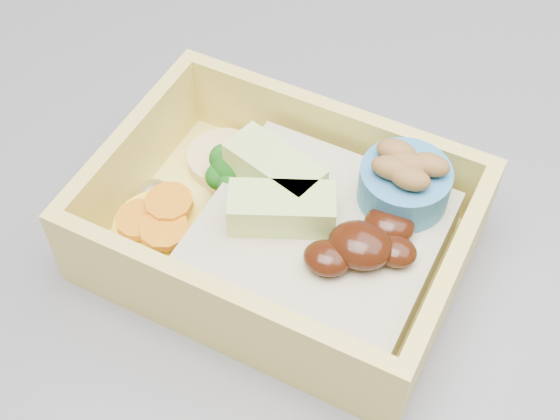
% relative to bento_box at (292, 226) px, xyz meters
% --- Properties ---
extents(bento_box, '(0.19, 0.15, 0.06)m').
position_rel_bento_box_xyz_m(bento_box, '(0.00, 0.00, 0.00)').
color(bento_box, '#E8D35F').
rests_on(bento_box, island).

